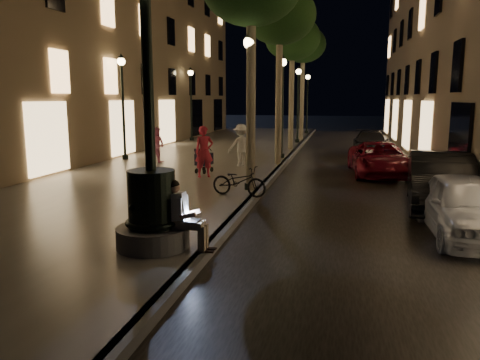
% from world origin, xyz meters
% --- Properties ---
extents(ground, '(120.00, 120.00, 0.00)m').
position_xyz_m(ground, '(0.00, 15.00, 0.00)').
color(ground, black).
rests_on(ground, ground).
extents(cobble_lane, '(6.00, 45.00, 0.02)m').
position_xyz_m(cobble_lane, '(3.00, 15.00, 0.01)').
color(cobble_lane, black).
rests_on(cobble_lane, ground).
extents(promenade, '(8.00, 45.00, 0.20)m').
position_xyz_m(promenade, '(-4.00, 15.00, 0.10)').
color(promenade, slate).
rests_on(promenade, ground).
extents(curb_strip, '(0.25, 45.00, 0.20)m').
position_xyz_m(curb_strip, '(0.00, 15.00, 0.10)').
color(curb_strip, '#59595B').
rests_on(curb_strip, ground).
extents(building_left, '(8.00, 36.00, 15.00)m').
position_xyz_m(building_left, '(-12.00, 18.00, 7.50)').
color(building_left, '#7C684D').
rests_on(building_left, ground).
extents(fountain_lamppost, '(1.40, 1.40, 5.21)m').
position_xyz_m(fountain_lamppost, '(-1.00, 2.00, 1.21)').
color(fountain_lamppost, '#59595B').
rests_on(fountain_lamppost, promenade).
extents(seated_man_laptop, '(0.96, 0.33, 1.33)m').
position_xyz_m(seated_man_laptop, '(-0.39, 2.00, 0.91)').
color(seated_man_laptop, tan).
rests_on(seated_man_laptop, promenade).
extents(tree_second, '(3.00, 3.00, 7.40)m').
position_xyz_m(tree_second, '(-0.20, 14.00, 6.33)').
color(tree_second, '#6B604C').
rests_on(tree_second, promenade).
extents(tree_third, '(3.00, 3.00, 7.20)m').
position_xyz_m(tree_third, '(-0.30, 20.00, 6.14)').
color(tree_third, '#6B604C').
rests_on(tree_third, promenade).
extents(tree_far, '(3.00, 3.00, 7.50)m').
position_xyz_m(tree_far, '(-0.22, 26.00, 6.43)').
color(tree_far, '#6B604C').
rests_on(tree_far, promenade).
extents(lamp_curb_a, '(0.36, 0.36, 4.81)m').
position_xyz_m(lamp_curb_a, '(-0.30, 8.00, 3.24)').
color(lamp_curb_a, black).
rests_on(lamp_curb_a, promenade).
extents(lamp_curb_b, '(0.36, 0.36, 4.81)m').
position_xyz_m(lamp_curb_b, '(-0.30, 16.00, 3.24)').
color(lamp_curb_b, black).
rests_on(lamp_curb_b, promenade).
extents(lamp_curb_c, '(0.36, 0.36, 4.81)m').
position_xyz_m(lamp_curb_c, '(-0.30, 24.00, 3.24)').
color(lamp_curb_c, black).
rests_on(lamp_curb_c, promenade).
extents(lamp_curb_d, '(0.36, 0.36, 4.81)m').
position_xyz_m(lamp_curb_d, '(-0.30, 32.00, 3.24)').
color(lamp_curb_d, black).
rests_on(lamp_curb_d, promenade).
extents(lamp_left_b, '(0.36, 0.36, 4.81)m').
position_xyz_m(lamp_left_b, '(-7.40, 14.00, 3.24)').
color(lamp_left_b, black).
rests_on(lamp_left_b, promenade).
extents(lamp_left_c, '(0.36, 0.36, 4.81)m').
position_xyz_m(lamp_left_c, '(-7.40, 24.00, 3.24)').
color(lamp_left_c, black).
rests_on(lamp_left_c, promenade).
extents(stroller, '(0.58, 1.04, 1.04)m').
position_xyz_m(stroller, '(-2.63, 10.89, 0.72)').
color(stroller, black).
rests_on(stroller, promenade).
extents(car_front, '(1.69, 4.08, 1.38)m').
position_xyz_m(car_front, '(5.20, 4.69, 0.69)').
color(car_front, '#B5B6BD').
rests_on(car_front, ground).
extents(car_second, '(2.12, 4.84, 1.55)m').
position_xyz_m(car_second, '(5.20, 7.47, 0.77)').
color(car_second, black).
rests_on(car_second, ground).
extents(car_third, '(2.52, 4.80, 1.29)m').
position_xyz_m(car_third, '(4.00, 13.00, 0.64)').
color(car_third, maroon).
rests_on(car_third, ground).
extents(car_rear, '(1.86, 4.43, 1.28)m').
position_xyz_m(car_rear, '(4.00, 19.55, 0.64)').
color(car_rear, '#2A292E').
rests_on(car_rear, ground).
extents(pedestrian_red, '(0.80, 0.71, 1.84)m').
position_xyz_m(pedestrian_red, '(-2.33, 9.95, 1.12)').
color(pedestrian_red, '#C4273D').
rests_on(pedestrian_red, promenade).
extents(pedestrian_pink, '(0.92, 0.82, 1.56)m').
position_xyz_m(pedestrian_pink, '(-5.50, 13.23, 0.98)').
color(pedestrian_pink, pink).
rests_on(pedestrian_pink, promenade).
extents(pedestrian_white, '(1.31, 1.11, 1.75)m').
position_xyz_m(pedestrian_white, '(-1.62, 12.95, 1.08)').
color(pedestrian_white, silver).
rests_on(pedestrian_white, promenade).
extents(bicycle, '(1.77, 0.92, 0.88)m').
position_xyz_m(bicycle, '(-0.40, 6.99, 0.64)').
color(bicycle, black).
rests_on(bicycle, promenade).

